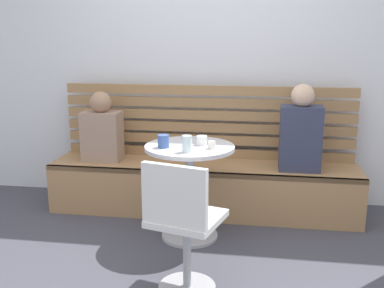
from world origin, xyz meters
name	(u,v)px	position (x,y,z in m)	size (l,w,h in m)	color
ground	(179,279)	(0.00, 0.00, 0.00)	(8.00, 8.00, 0.00)	#42424C
back_wall	(210,46)	(0.00, 1.64, 1.45)	(5.20, 0.10, 2.90)	silver
booth_bench	(203,188)	(0.00, 1.20, 0.22)	(2.70, 0.52, 0.44)	#A87C51
booth_backrest	(207,121)	(0.00, 1.44, 0.78)	(2.65, 0.04, 0.67)	#9A7249
cafe_table	(190,174)	(-0.03, 0.65, 0.52)	(0.68, 0.68, 0.74)	#ADADB2
white_chair	(182,223)	(0.05, -0.16, 0.46)	(0.49, 0.49, 0.85)	#ADADB2
person_adult	(301,132)	(0.82, 1.16, 0.76)	(0.34, 0.22, 0.72)	#333851
person_child_left	(102,131)	(-0.92, 1.19, 0.72)	(0.34, 0.22, 0.63)	#9E7F6B
cup_mug_blue	(163,141)	(-0.21, 0.56, 0.79)	(0.08, 0.08, 0.10)	#3D5B9E
cup_ceramic_white	(202,140)	(0.06, 0.68, 0.78)	(0.08, 0.08, 0.07)	white
cup_espresso_small	(212,145)	(0.14, 0.58, 0.77)	(0.06, 0.06, 0.06)	silver
cup_glass_tall	(187,144)	(-0.02, 0.45, 0.80)	(0.07, 0.07, 0.12)	silver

